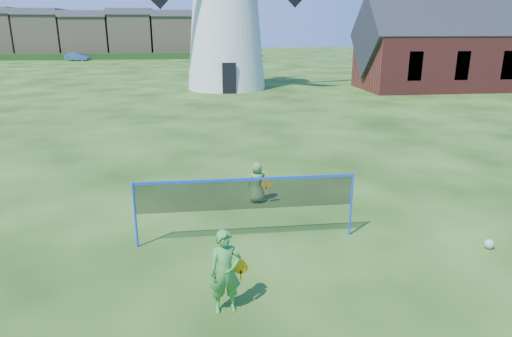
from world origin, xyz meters
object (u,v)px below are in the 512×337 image
object	(u,v)px
chapel	(443,49)
player_girl	(225,272)
play_ball	(489,244)
player_boy	(257,182)
car_right	(77,57)
badminton_net	(246,195)
windmill	(225,3)

from	to	relation	value
chapel	player_girl	distance (m)	34.47
player_girl	play_ball	xyz separation A→B (m)	(6.06, 1.62, -0.65)
player_boy	play_ball	xyz separation A→B (m)	(4.83, -3.56, -0.48)
player_girl	play_ball	bearing A→B (deg)	8.93
player_boy	player_girl	bearing A→B (deg)	77.74
chapel	player_boy	xyz separation A→B (m)	(-17.97, -23.34, -2.57)
player_boy	play_ball	world-z (taller)	player_boy
player_boy	chapel	bearing A→B (deg)	-126.49
chapel	play_ball	distance (m)	30.10
chapel	player_boy	bearing A→B (deg)	-127.59
player_boy	car_right	world-z (taller)	car_right
chapel	car_right	xyz separation A→B (m)	(-37.50, 38.49, -2.55)
chapel	play_ball	xyz separation A→B (m)	(-13.14, -26.90, -3.05)
badminton_net	player_boy	world-z (taller)	badminton_net
chapel	windmill	bearing A→B (deg)	172.03
windmill	player_girl	xyz separation A→B (m)	(-2.03, -30.93, -5.86)
badminton_net	car_right	world-z (taller)	badminton_net
player_boy	car_right	distance (m)	64.85
badminton_net	windmill	bearing A→B (deg)	87.20
play_ball	car_right	bearing A→B (deg)	110.43
windmill	chapel	world-z (taller)	windmill
play_ball	badminton_net	bearing A→B (deg)	168.60
windmill	player_boy	bearing A→B (deg)	-91.78
chapel	play_ball	world-z (taller)	chapel
player_girl	car_right	xyz separation A→B (m)	(-18.30, 67.01, -0.15)
player_boy	car_right	bearing A→B (deg)	-71.37
badminton_net	car_right	size ratio (longest dim) A/B	1.37
badminton_net	car_right	bearing A→B (deg)	106.42
player_boy	car_right	size ratio (longest dim) A/B	0.32
chapel	play_ball	size ratio (longest dim) A/B	60.31
player_girl	badminton_net	bearing A→B (deg)	70.57
windmill	player_girl	distance (m)	31.54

